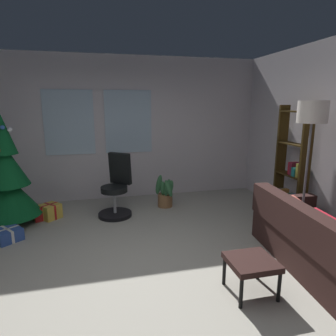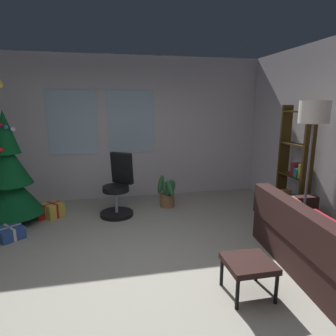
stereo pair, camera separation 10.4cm
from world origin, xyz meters
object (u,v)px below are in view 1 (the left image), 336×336
at_px(footstool, 251,264).
at_px(bookshelf, 292,172).
at_px(gift_box_gold, 50,211).
at_px(potted_plant, 165,194).
at_px(gift_box_red, 43,213).
at_px(office_chair, 116,192).
at_px(gift_box_blue, 8,235).
at_px(floor_lamp, 312,122).
at_px(holiday_tree, 7,179).

xyz_separation_m(footstool, bookshelf, (1.56, 1.60, 0.49)).
xyz_separation_m(gift_box_gold, potted_plant, (1.98, 0.08, 0.13)).
bearing_deg(gift_box_gold, gift_box_red, -171.12).
xyz_separation_m(office_chair, bookshelf, (2.73, -0.84, 0.39)).
distance_m(gift_box_gold, gift_box_blue, 0.85).
relative_size(footstool, potted_plant, 0.71).
height_order(gift_box_blue, potted_plant, potted_plant).
xyz_separation_m(office_chair, floor_lamp, (2.41, -1.56, 1.22)).
height_order(gift_box_gold, gift_box_blue, gift_box_gold).
bearing_deg(footstool, gift_box_blue, 146.11).
bearing_deg(office_chair, gift_box_blue, -158.21).
bearing_deg(floor_lamp, gift_box_red, 155.49).
bearing_deg(gift_box_red, gift_box_blue, -115.83).
relative_size(holiday_tree, potted_plant, 3.44).
bearing_deg(gift_box_gold, gift_box_blue, -122.44).
distance_m(holiday_tree, gift_box_red, 0.78).
bearing_deg(bookshelf, holiday_tree, 169.50).
height_order(holiday_tree, office_chair, holiday_tree).
relative_size(gift_box_blue, bookshelf, 0.24).
height_order(footstool, bookshelf, bookshelf).
relative_size(gift_box_red, potted_plant, 0.51).
bearing_deg(office_chair, footstool, -64.44).
bearing_deg(office_chair, gift_box_red, 176.07).
xyz_separation_m(gift_box_gold, gift_box_blue, (-0.46, -0.72, -0.04)).
height_order(holiday_tree, gift_box_red, holiday_tree).
bearing_deg(holiday_tree, potted_plant, 4.83).
height_order(holiday_tree, bookshelf, holiday_tree).
bearing_deg(gift_box_red, potted_plant, 2.77).
relative_size(gift_box_gold, potted_plant, 0.61).
bearing_deg(gift_box_blue, bookshelf, -2.99).
distance_m(footstool, potted_plant, 2.64).
bearing_deg(floor_lamp, gift_box_gold, 154.52).
height_order(holiday_tree, potted_plant, holiday_tree).
relative_size(gift_box_blue, office_chair, 0.43).
relative_size(holiday_tree, gift_box_gold, 5.60).
bearing_deg(footstool, office_chair, 115.56).
height_order(gift_box_red, bookshelf, bookshelf).
distance_m(holiday_tree, gift_box_blue, 0.89).
height_order(footstool, potted_plant, potted_plant).
bearing_deg(gift_box_red, bookshelf, -13.21).
height_order(footstool, floor_lamp, floor_lamp).
bearing_deg(potted_plant, gift_box_gold, -177.60).
height_order(gift_box_blue, floor_lamp, floor_lamp).
bearing_deg(floor_lamp, holiday_tree, 159.26).
bearing_deg(office_chair, floor_lamp, -33.02).
bearing_deg(potted_plant, floor_lamp, -49.03).
bearing_deg(footstool, bookshelf, 45.60).
relative_size(gift_box_red, gift_box_gold, 0.83).
xyz_separation_m(holiday_tree, bookshelf, (4.37, -0.81, 0.06)).
relative_size(holiday_tree, floor_lamp, 1.16).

